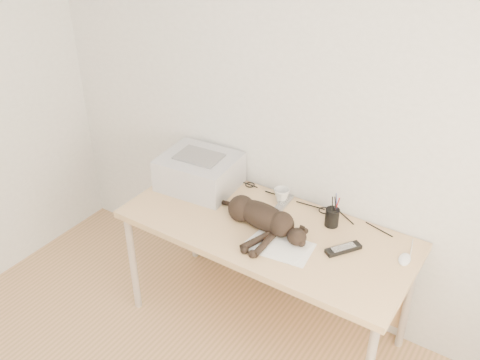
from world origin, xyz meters
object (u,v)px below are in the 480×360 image
Objects in this scene: desk at (273,238)px; mouse at (405,257)px; mug at (282,195)px; cat at (259,217)px; pen_cup at (332,217)px; printer at (200,171)px.

mouse is (0.72, 0.05, 0.15)m from desk.
mug reaches higher than desk.
desk is 2.40× the size of cat.
pen_cup is at bearing 163.63° from mouse.
mug reaches higher than mouse.
mug is 0.78m from mouse.
mouse is (0.77, -0.12, -0.03)m from mug.
printer is 0.85m from pen_cup.
mouse is (1.27, -0.00, -0.08)m from printer.
desk is 0.60m from printer.
desk is at bearing 78.11° from cat.
mouse is at bearing 18.25° from cat.
mug is at bearing 170.97° from pen_cup.
mouse is (0.43, -0.07, -0.04)m from pen_cup.
pen_cup is (0.29, 0.12, 0.19)m from desk.
printer is 0.71× the size of cat.
printer is at bearing -166.49° from mug.
printer is (-0.55, 0.06, 0.23)m from desk.
desk is at bearing -72.90° from mug.
mouse is at bearing -9.07° from mug.
printer is at bearing 174.04° from desk.
pen_cup is 0.44m from mouse.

